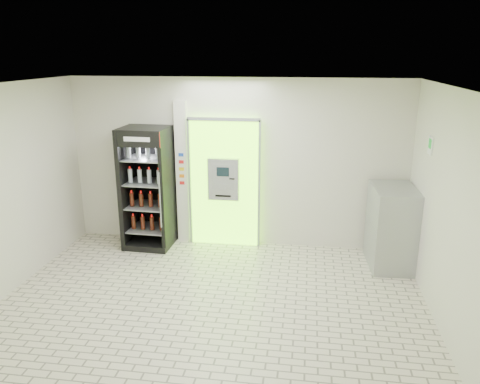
# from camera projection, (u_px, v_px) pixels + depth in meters

# --- Properties ---
(ground) EXTENTS (6.00, 6.00, 0.00)m
(ground) POSITION_uv_depth(u_px,v_px,m) (208.00, 312.00, 6.38)
(ground) COLOR beige
(ground) RESTS_ON ground
(room_shell) EXTENTS (6.00, 6.00, 6.00)m
(room_shell) POSITION_uv_depth(u_px,v_px,m) (206.00, 182.00, 5.85)
(room_shell) COLOR beige
(room_shell) RESTS_ON ground
(atm_assembly) EXTENTS (1.30, 0.24, 2.33)m
(atm_assembly) POSITION_uv_depth(u_px,v_px,m) (225.00, 182.00, 8.36)
(atm_assembly) COLOR #7CFF18
(atm_assembly) RESTS_ON ground
(pillar) EXTENTS (0.22, 0.11, 2.60)m
(pillar) POSITION_uv_depth(u_px,v_px,m) (183.00, 173.00, 8.47)
(pillar) COLOR silver
(pillar) RESTS_ON ground
(beverage_cooler) EXTENTS (0.84, 0.78, 2.17)m
(beverage_cooler) POSITION_uv_depth(u_px,v_px,m) (148.00, 190.00, 8.32)
(beverage_cooler) COLOR black
(beverage_cooler) RESTS_ON ground
(steel_cabinet) EXTENTS (0.73, 1.04, 1.33)m
(steel_cabinet) POSITION_uv_depth(u_px,v_px,m) (392.00, 227.00, 7.62)
(steel_cabinet) COLOR #979A9E
(steel_cabinet) RESTS_ON ground
(exit_sign) EXTENTS (0.02, 0.22, 0.26)m
(exit_sign) POSITION_uv_depth(u_px,v_px,m) (431.00, 145.00, 6.68)
(exit_sign) COLOR white
(exit_sign) RESTS_ON room_shell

